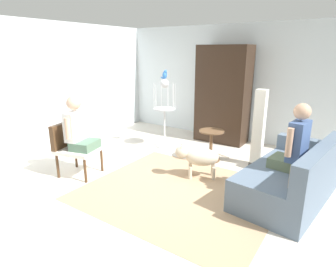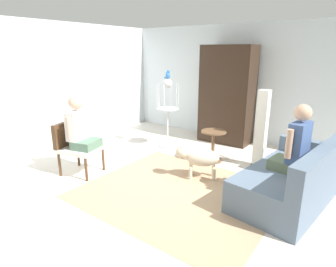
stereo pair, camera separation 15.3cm
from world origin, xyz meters
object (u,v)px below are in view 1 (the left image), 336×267
object	(u,v)px
dog	(199,157)
bird_cage_stand	(164,109)
parrot	(165,75)
person_on_couch	(295,143)
couch	(293,179)
armchair	(73,144)
person_on_armchair	(78,127)
column_lamp	(259,129)
armoire_cabinet	(223,95)
round_end_table	(211,144)

from	to	relation	value
dog	bird_cage_stand	distance (m)	1.73
parrot	person_on_couch	bearing A→B (deg)	-18.09
couch	person_on_couch	xyz separation A→B (m)	(-0.03, -0.03, 0.52)
armchair	person_on_armchair	world-z (taller)	person_on_armchair
armchair	dog	distance (m)	2.08
column_lamp	armoire_cabinet	bearing A→B (deg)	138.54
person_on_armchair	parrot	world-z (taller)	parrot
person_on_couch	column_lamp	bearing A→B (deg)	128.36
person_on_armchair	armoire_cabinet	xyz separation A→B (m)	(1.15, 3.04, 0.24)
column_lamp	armoire_cabinet	size ratio (longest dim) A/B	0.65
armchair	column_lamp	size ratio (longest dim) A/B	0.63
round_end_table	dog	xyz separation A→B (m)	(0.16, -0.79, 0.02)
person_on_couch	round_end_table	size ratio (longest dim) A/B	1.55
armchair	person_on_armchair	xyz separation A→B (m)	(0.14, 0.04, 0.30)
round_end_table	person_on_armchair	bearing A→B (deg)	-130.17
couch	bird_cage_stand	xyz separation A→B (m)	(-2.76, 0.86, 0.53)
dog	armoire_cabinet	distance (m)	2.22
person_on_armchair	couch	bearing A→B (deg)	19.79
armchair	column_lamp	distance (m)	3.19
person_on_couch	round_end_table	world-z (taller)	person_on_couch
armchair	parrot	distance (m)	2.30
person_on_couch	dog	world-z (taller)	person_on_couch
person_on_armchair	column_lamp	size ratio (longest dim) A/B	0.63
person_on_couch	parrot	world-z (taller)	parrot
person_on_couch	couch	bearing A→B (deg)	40.00
column_lamp	round_end_table	bearing A→B (deg)	-161.83
couch	column_lamp	distance (m)	1.28
armchair	armoire_cabinet	bearing A→B (deg)	67.24
armchair	person_on_couch	xyz separation A→B (m)	(3.18, 1.12, 0.31)
parrot	column_lamp	bearing A→B (deg)	2.08
parrot	column_lamp	distance (m)	2.14
round_end_table	bird_cage_stand	xyz separation A→B (m)	(-1.19, 0.18, 0.50)
couch	person_on_armchair	distance (m)	3.31
bird_cage_stand	column_lamp	xyz separation A→B (m)	(1.97, 0.07, -0.15)
armoire_cabinet	couch	bearing A→B (deg)	-45.18
dog	column_lamp	bearing A→B (deg)	59.28
round_end_table	dog	bearing A→B (deg)	-78.61
armoire_cabinet	person_on_armchair	bearing A→B (deg)	-110.77
couch	round_end_table	size ratio (longest dim) A/B	3.24
couch	person_on_couch	size ratio (longest dim) A/B	2.09
person_on_couch	dog	distance (m)	1.46
armoire_cabinet	round_end_table	bearing A→B (deg)	-74.35
armchair	parrot	xyz separation A→B (m)	(0.47, 2.00, 1.02)
column_lamp	person_on_couch	bearing A→B (deg)	-51.64
person_on_couch	column_lamp	size ratio (longest dim) A/B	0.66
round_end_table	column_lamp	bearing A→B (deg)	18.17
armchair	person_on_couch	distance (m)	3.39
armchair	armoire_cabinet	xyz separation A→B (m)	(1.29, 3.08, 0.54)
person_on_couch	person_on_armchair	xyz separation A→B (m)	(-3.04, -1.08, -0.01)
couch	dog	distance (m)	1.42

